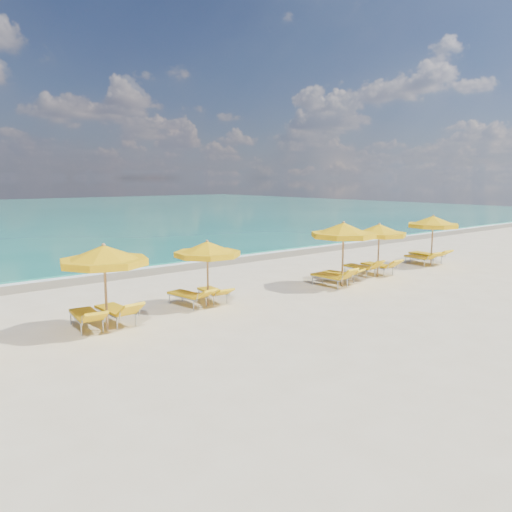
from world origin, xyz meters
TOP-DOWN VIEW (x-y plane):
  - ground_plane at (0.00, 0.00)m, footprint 120.00×120.00m
  - wet_sand_band at (0.00, 7.40)m, footprint 120.00×2.60m
  - foam_line at (0.00, 8.20)m, footprint 120.00×1.20m
  - whitecap_far at (8.00, 24.00)m, footprint 18.00×0.30m
  - umbrella_2 at (-6.17, 0.13)m, footprint 2.52×2.52m
  - umbrella_3 at (-2.69, 0.58)m, footprint 2.55×2.55m
  - umbrella_4 at (2.76, -0.16)m, footprint 2.91×2.91m
  - umbrella_5 at (5.25, 0.12)m, footprint 2.34×2.34m
  - umbrella_6 at (9.38, 0.26)m, footprint 2.65×2.65m
  - lounger_2_left at (-6.55, 0.56)m, footprint 0.83×1.93m
  - lounger_2_right at (-5.73, 0.55)m, footprint 0.71×1.88m
  - lounger_3_left at (-3.19, 0.93)m, footprint 0.85×1.84m
  - lounger_3_right at (-2.25, 0.95)m, footprint 0.72×1.70m
  - lounger_4_left at (2.38, 0.05)m, footprint 0.68×1.83m
  - lounger_4_right at (3.25, 0.38)m, footprint 0.72×1.70m
  - lounger_5_left at (4.87, 0.69)m, footprint 0.62×1.75m
  - lounger_5_right at (5.73, 0.45)m, footprint 0.73×1.85m
  - lounger_6_left at (9.02, 0.64)m, footprint 0.80×1.76m
  - lounger_6_right at (9.77, 0.73)m, footprint 0.83×2.08m

SIDE VIEW (x-z plane):
  - ground_plane at x=0.00m, z-range 0.00..0.00m
  - wet_sand_band at x=0.00m, z-range -0.01..0.01m
  - foam_line at x=0.00m, z-range -0.01..0.01m
  - whitecap_far at x=8.00m, z-range -0.03..0.03m
  - lounger_3_right at x=-2.25m, z-range -0.11..0.50m
  - lounger_4_right at x=3.25m, z-range -0.12..0.51m
  - lounger_6_left at x=9.02m, z-range -0.16..0.57m
  - lounger_3_left at x=-3.19m, z-range -0.14..0.56m
  - lounger_5_left at x=4.87m, z-range -0.17..0.60m
  - lounger_5_right at x=5.73m, z-range -0.16..0.60m
  - lounger_2_left at x=-6.55m, z-range -0.15..0.59m
  - lounger_2_right at x=-5.73m, z-range -0.17..0.62m
  - lounger_4_left at x=2.38m, z-range -0.19..0.64m
  - lounger_6_right at x=9.77m, z-range -0.15..0.63m
  - umbrella_3 at x=-2.69m, z-range 0.74..2.82m
  - umbrella_5 at x=5.25m, z-range 0.77..2.97m
  - umbrella_2 at x=-6.17m, z-range 0.82..3.13m
  - umbrella_6 at x=9.38m, z-range 0.82..3.14m
  - umbrella_4 at x=2.76m, z-range 0.85..3.27m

